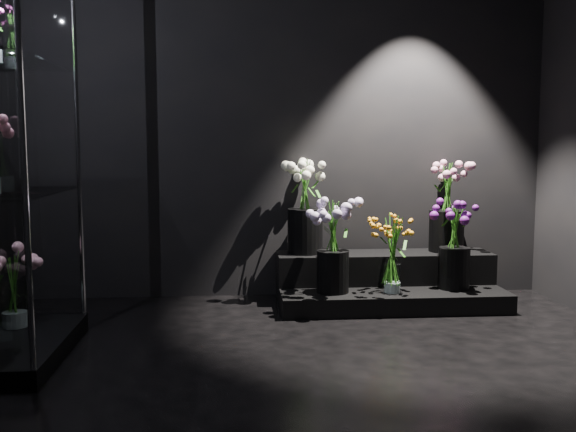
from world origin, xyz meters
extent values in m
plane|color=black|center=(0.00, 0.00, 0.00)|extent=(4.00, 4.00, 0.00)
plane|color=black|center=(0.00, 2.00, 1.40)|extent=(4.00, 0.00, 4.00)
cube|color=black|center=(0.72, 1.60, 0.07)|extent=(1.62, 0.72, 0.13)
cube|color=black|center=(0.72, 1.78, 0.25)|extent=(1.62, 0.36, 0.22)
cube|color=black|center=(-1.66, 0.61, 0.05)|extent=(0.64, 1.07, 0.11)
cylinder|color=white|center=(0.70, 1.41, 0.24)|extent=(0.12, 0.12, 0.21)
cylinder|color=black|center=(0.28, 1.47, 0.28)|extent=(0.23, 0.23, 0.30)
cylinder|color=black|center=(1.17, 1.51, 0.28)|extent=(0.22, 0.22, 0.30)
cylinder|color=black|center=(0.12, 1.81, 0.53)|extent=(0.26, 0.26, 0.34)
cylinder|color=black|center=(1.21, 1.80, 0.52)|extent=(0.26, 0.26, 0.31)
cylinder|color=white|center=(-1.69, 0.85, 0.24)|extent=(0.15, 0.15, 0.26)
camera|label=1|loc=(-0.39, -2.93, 1.16)|focal=40.00mm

